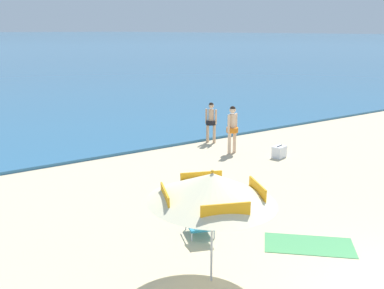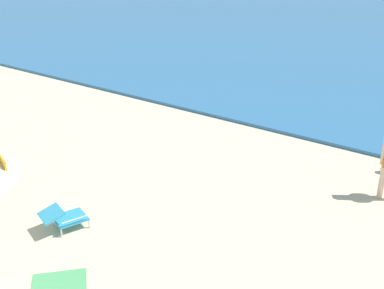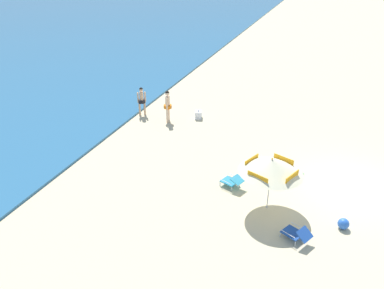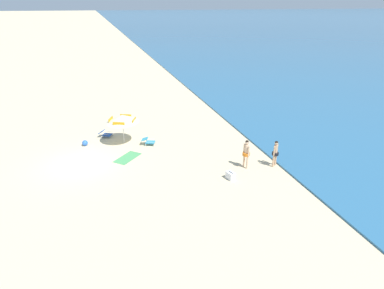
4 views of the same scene
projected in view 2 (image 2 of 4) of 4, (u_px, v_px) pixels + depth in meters
The scene contains 1 object.
lounge_chair_under_umbrella at pixel (64, 217), 9.81m from camera, with size 0.80×0.99×0.50m.
Camera 2 is at (5.22, -1.11, 5.54)m, focal length 47.26 mm.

